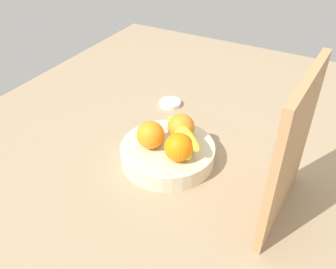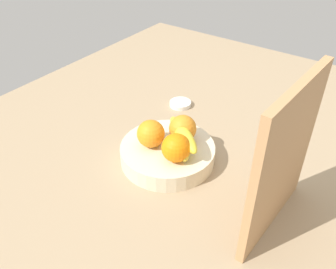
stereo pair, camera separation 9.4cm
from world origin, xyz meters
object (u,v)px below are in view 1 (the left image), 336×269
object	(u,v)px
orange_front_right	(179,147)
cutting_board	(291,152)
orange_center	(181,128)
banana_bunch	(183,136)
jar_lid	(170,103)
fruit_bowl	(168,153)
orange_front_left	(151,135)

from	to	relation	value
orange_front_right	cutting_board	distance (cm)	28.42
orange_center	cutting_board	size ratio (longest dim) A/B	0.21
banana_bunch	jar_lid	bearing A→B (deg)	-144.86
fruit_bowl	orange_front_left	bearing A→B (deg)	-62.71
orange_front_left	orange_front_right	bearing A→B (deg)	82.82
cutting_board	jar_lid	xyz separation A→B (cm)	(-30.42, -45.18, -17.25)
orange_front_left	orange_center	distance (cm)	8.98
orange_center	cutting_board	xyz separation A→B (cm)	(8.99, 30.20, 9.35)
cutting_board	jar_lid	bearing A→B (deg)	-120.98
cutting_board	jar_lid	distance (cm)	57.13
orange_front_right	fruit_bowl	bearing A→B (deg)	-123.99
fruit_bowl	banana_bunch	world-z (taller)	banana_bunch
jar_lid	orange_front_left	bearing A→B (deg)	18.19
fruit_bowl	orange_front_right	xyz separation A→B (cm)	(3.28, 4.86, 6.22)
orange_center	jar_lid	world-z (taller)	orange_center
orange_center	banana_bunch	world-z (taller)	orange_center
orange_front_left	jar_lid	distance (cm)	30.93
orange_front_right	orange_center	distance (cm)	8.79
orange_front_right	banana_bunch	xyz separation A→B (cm)	(-5.56, -1.47, -0.70)
fruit_bowl	jar_lid	xyz separation A→B (cm)	(-26.27, -13.49, -1.67)
orange_center	banana_bunch	distance (cm)	3.27
orange_front_left	fruit_bowl	bearing A→B (deg)	117.29
banana_bunch	jar_lid	xyz separation A→B (cm)	(-23.99, -16.89, -7.20)
fruit_bowl	banana_bunch	xyz separation A→B (cm)	(-2.28, 3.39, 5.52)
cutting_board	fruit_bowl	bearing A→B (deg)	-94.49
orange_front_left	banana_bunch	size ratio (longest dim) A/B	0.47
fruit_bowl	orange_front_left	world-z (taller)	orange_front_left
fruit_bowl	cutting_board	size ratio (longest dim) A/B	0.73
banana_bunch	orange_front_right	bearing A→B (deg)	14.77
orange_front_right	jar_lid	world-z (taller)	orange_front_right
fruit_bowl	jar_lid	size ratio (longest dim) A/B	3.53
cutting_board	orange_front_left	bearing A→B (deg)	-90.24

